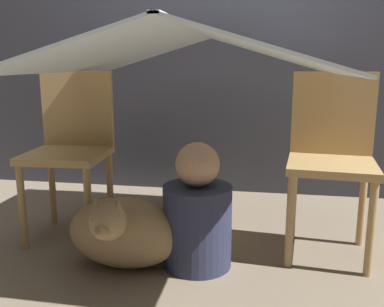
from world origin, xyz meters
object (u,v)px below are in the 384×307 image
(chair_left, at_px, (71,144))
(chair_right, at_px, (331,153))
(dog, at_px, (123,232))
(person_front, at_px, (197,216))

(chair_left, xyz_separation_m, chair_right, (1.34, -0.00, 0.00))
(chair_left, distance_m, chair_right, 1.34)
(chair_left, distance_m, dog, 0.63)
(chair_left, height_order, chair_right, same)
(person_front, xyz_separation_m, dog, (-0.32, -0.09, -0.06))
(person_front, bearing_deg, chair_right, 24.60)
(dog, bearing_deg, chair_left, 137.38)
(chair_right, relative_size, dog, 1.69)
(chair_right, distance_m, person_front, 0.72)
(person_front, relative_size, dog, 1.11)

